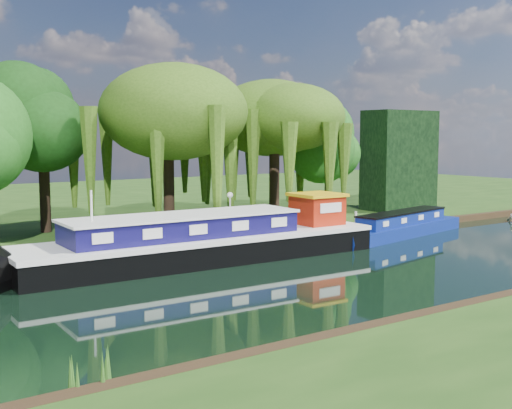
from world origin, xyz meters
TOP-DOWN VIEW (x-y plane):
  - ground at (0.00, 0.00)m, footprint 120.00×120.00m
  - far_bank at (0.00, 34.00)m, footprint 120.00×52.00m
  - dutch_barge at (-3.93, 5.85)m, footprint 19.53×4.72m
  - narrowboat at (10.57, 5.77)m, footprint 12.07×4.41m
  - red_dinghy at (-10.30, 6.94)m, footprint 3.59×2.85m
  - willow_left at (-1.68, 14.41)m, footprint 8.38×8.38m
  - willow_right at (5.44, 12.69)m, footprint 7.35×7.35m
  - tree_far_mid at (-8.66, 17.55)m, footprint 5.79×5.79m
  - tree_far_right at (11.53, 14.15)m, footprint 4.52×4.52m
  - conifer_hedge at (19.00, 14.00)m, footprint 6.00×3.00m
  - lamppost at (0.50, 10.50)m, footprint 0.36×0.36m
  - mooring_posts at (-0.50, 8.40)m, footprint 19.16×0.16m

SIDE VIEW (x-z plane):
  - ground at x=0.00m, z-range 0.00..0.00m
  - red_dinghy at x=-10.30m, z-range -0.33..0.33m
  - far_bank at x=0.00m, z-range 0.00..0.45m
  - narrowboat at x=10.57m, z-range -0.25..1.49m
  - mooring_posts at x=-0.50m, z-range 0.45..1.45m
  - dutch_barge at x=-3.93m, z-range -1.04..3.07m
  - lamppost at x=0.50m, z-range 1.14..3.70m
  - conifer_hedge at x=19.00m, z-range 0.45..8.45m
  - tree_far_right at x=11.53m, z-range 1.85..9.25m
  - tree_far_mid at x=-8.66m, z-range 2.24..11.71m
  - willow_right at x=5.44m, z-range 2.50..11.45m
  - willow_left at x=-1.68m, z-range 2.72..12.77m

